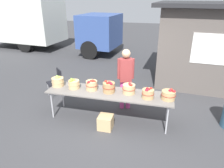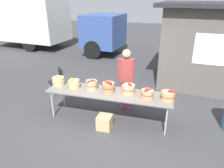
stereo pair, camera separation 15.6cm
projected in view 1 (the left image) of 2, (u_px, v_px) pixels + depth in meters
ground_plane at (109, 118)px, 5.46m from camera, size 40.00×40.00×0.00m
market_table at (109, 94)px, 5.17m from camera, size 3.10×0.76×0.75m
apple_basket_green_0 at (58, 81)px, 5.49m from camera, size 0.33×0.33×0.28m
apple_basket_green_1 at (74, 84)px, 5.35m from camera, size 0.30×0.30×0.27m
apple_basket_red_0 at (92, 85)px, 5.26m from camera, size 0.30×0.30×0.29m
apple_basket_red_1 at (109, 87)px, 5.13m from camera, size 0.31×0.31×0.30m
apple_basket_red_2 at (129, 89)px, 5.07m from camera, size 0.32×0.32×0.27m
apple_basket_red_3 at (148, 93)px, 4.84m from camera, size 0.29×0.29×0.26m
apple_basket_red_4 at (169, 95)px, 4.79m from camera, size 0.33×0.33×0.25m
vendor_adult at (126, 75)px, 5.59m from camera, size 0.43×0.30×1.69m
box_truck at (41, 23)px, 11.84m from camera, size 7.88×2.93×2.75m
food_kiosk at (206, 44)px, 7.20m from camera, size 3.72×3.17×2.74m
folding_chair at (56, 80)px, 6.51m from camera, size 0.57×0.57×0.86m
produce_crate at (106, 122)px, 5.00m from camera, size 0.33×0.33×0.33m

